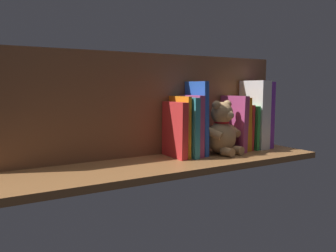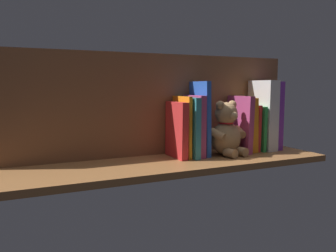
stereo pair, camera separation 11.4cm
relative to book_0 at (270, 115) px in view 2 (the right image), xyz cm
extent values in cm
cube|color=brown|center=(47.75, 5.20, -14.51)|extent=(113.47, 29.58, 2.20)
cube|color=brown|center=(47.75, -7.34, 4.92)|extent=(113.47, 1.50, 36.66)
cube|color=purple|center=(0.00, 0.00, 0.00)|extent=(2.92, 12.37, 26.82)
cube|color=silver|center=(4.36, 0.63, 0.25)|extent=(4.69, 13.44, 27.31)
cube|color=green|center=(7.91, 0.34, -4.73)|extent=(1.39, 13.06, 17.36)
cube|color=red|center=(9.77, -0.15, -4.50)|extent=(1.61, 12.08, 17.84)
cube|color=orange|center=(12.50, 0.10, -3.09)|extent=(3.56, 12.57, 20.70)
cube|color=#B23F72|center=(15.64, 1.01, -2.72)|extent=(2.77, 14.39, 21.42)
ellipsoid|color=tan|center=(23.86, 3.87, -7.39)|extent=(13.27, 12.33, 12.04)
sphere|color=tan|center=(23.86, 3.87, 1.74)|extent=(8.28, 8.28, 8.28)
sphere|color=tan|center=(20.82, 3.25, 4.85)|extent=(3.20, 3.20, 3.20)
sphere|color=tan|center=(26.91, 4.50, 4.85)|extent=(3.20, 3.20, 3.20)
sphere|color=tan|center=(23.16, 7.32, 1.12)|extent=(3.20, 3.20, 3.20)
cylinder|color=tan|center=(17.96, 4.20, -5.28)|extent=(3.66, 6.27, 4.45)
cylinder|color=tan|center=(29.17, 6.50, -5.28)|extent=(5.50, 6.52, 4.45)
cylinder|color=tan|center=(20.18, 8.34, -11.81)|extent=(4.04, 5.07, 3.20)
cylinder|color=tan|center=(25.49, 9.43, -11.81)|extent=(4.04, 5.07, 3.20)
torus|color=red|center=(23.86, 3.87, -1.55)|extent=(6.49, 6.49, 0.94)
cube|color=blue|center=(32.68, 0.23, -0.03)|extent=(2.22, 12.84, 26.79)
cube|color=#B23F72|center=(35.20, 0.55, -2.52)|extent=(2.22, 13.48, 21.78)
cube|color=teal|center=(37.88, 1.12, -2.86)|extent=(2.01, 14.62, 21.10)
cube|color=orange|center=(40.06, 0.35, -2.65)|extent=(1.24, 13.08, 21.51)
cube|color=red|center=(42.43, 0.75, -3.63)|extent=(2.65, 13.87, 19.58)
camera|label=1|loc=(105.05, 102.94, 11.33)|focal=36.74mm
camera|label=2|loc=(94.95, 108.20, 11.33)|focal=36.74mm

